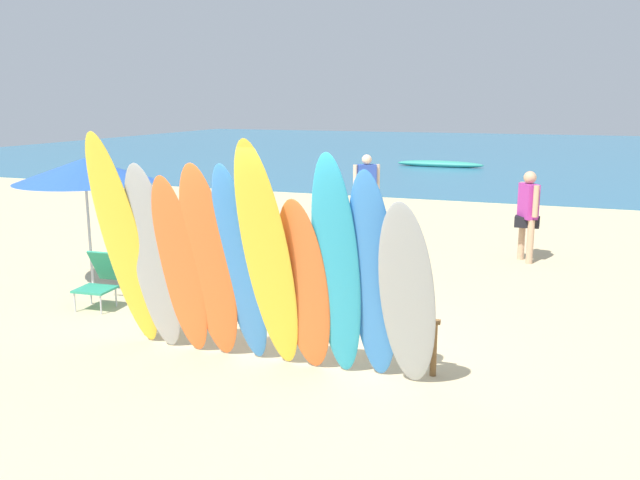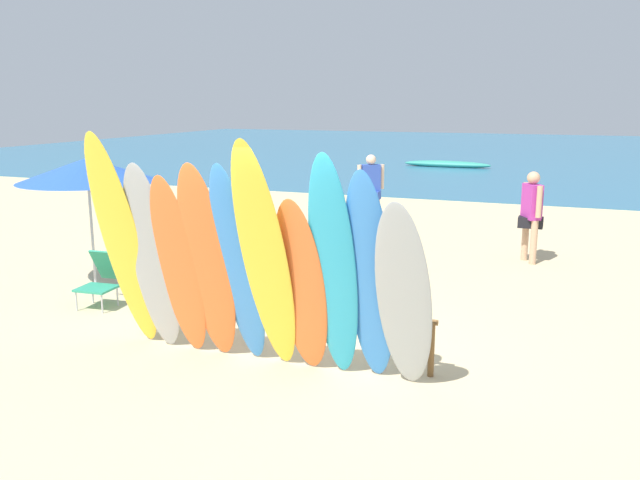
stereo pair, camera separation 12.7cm
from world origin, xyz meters
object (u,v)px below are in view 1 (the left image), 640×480
(surfboard_blue_4, at_px, (240,267))
(surfboard_yellow_5, at_px, (268,261))
(surfboard_grey_1, at_px, (154,260))
(surfboard_orange_2, at_px, (180,268))
(distant_boat, at_px, (440,164))
(surfboard_rack, at_px, (278,311))
(surfboard_teal_7, at_px, (337,270))
(beach_chair_blue, at_px, (102,277))
(surfboard_orange_3, at_px, (209,265))
(surfboard_blue_8, at_px, (373,279))
(surfboard_grey_9, at_px, (407,298))
(beach_umbrella, at_px, (85,170))
(beachgoer_near_rack, at_px, (366,185))
(beach_chair_striped, at_px, (137,244))
(surfboard_orange_6, at_px, (304,288))
(surfboard_yellow_0, at_px, (123,244))
(beachgoer_photographing, at_px, (528,210))
(beach_chair_red, at_px, (161,258))

(surfboard_blue_4, height_order, surfboard_yellow_5, surfboard_yellow_5)
(surfboard_grey_1, distance_m, surfboard_orange_2, 0.35)
(distant_boat, bearing_deg, surfboard_blue_4, -85.16)
(surfboard_rack, height_order, surfboard_orange_2, surfboard_orange_2)
(surfboard_teal_7, bearing_deg, surfboard_orange_2, 179.37)
(surfboard_grey_1, height_order, beach_chair_blue, surfboard_grey_1)
(surfboard_yellow_5, bearing_deg, surfboard_orange_3, 174.65)
(surfboard_blue_8, height_order, surfboard_grey_9, surfboard_blue_8)
(surfboard_blue_8, bearing_deg, surfboard_blue_4, -174.71)
(surfboard_yellow_5, bearing_deg, beach_umbrella, 154.46)
(surfboard_orange_3, relative_size, beachgoer_near_rack, 1.41)
(beachgoer_near_rack, xyz_separation_m, beach_umbrella, (-2.72, -6.36, 0.88))
(surfboard_orange_2, bearing_deg, surfboard_grey_1, -177.24)
(beach_chair_blue, bearing_deg, surfboard_rack, -19.35)
(surfboard_blue_8, distance_m, beach_chair_blue, 4.67)
(surfboard_orange_2, relative_size, distant_boat, 0.58)
(surfboard_yellow_5, xyz_separation_m, surfboard_teal_7, (0.72, 0.11, -0.06))
(beach_chair_striped, bearing_deg, surfboard_orange_6, -19.19)
(surfboard_yellow_0, height_order, surfboard_orange_2, surfboard_yellow_0)
(surfboard_orange_6, xyz_separation_m, beachgoer_photographing, (1.92, 6.24, -0.03))
(surfboard_grey_9, bearing_deg, beachgoer_near_rack, 113.00)
(surfboard_rack, distance_m, surfboard_grey_1, 1.54)
(surfboard_yellow_0, xyz_separation_m, surfboard_orange_2, (0.72, 0.05, -0.23))
(surfboard_yellow_0, relative_size, surfboard_teal_7, 1.07)
(beach_chair_red, height_order, beach_umbrella, beach_umbrella)
(beachgoer_near_rack, bearing_deg, surfboard_teal_7, -108.45)
(surfboard_grey_9, bearing_deg, surfboard_grey_1, -176.69)
(surfboard_blue_4, height_order, beach_chair_striped, surfboard_blue_4)
(surfboard_teal_7, distance_m, beachgoer_photographing, 6.48)
(surfboard_blue_8, height_order, beach_chair_red, surfboard_blue_8)
(surfboard_teal_7, relative_size, surfboard_grey_9, 1.19)
(surfboard_yellow_5, distance_m, beach_umbrella, 4.81)
(beach_chair_striped, bearing_deg, surfboard_blue_4, -24.40)
(surfboard_grey_1, distance_m, surfboard_teal_7, 2.22)
(surfboard_yellow_0, height_order, surfboard_yellow_5, surfboard_yellow_0)
(surfboard_rack, xyz_separation_m, surfboard_yellow_0, (-1.68, -0.57, 0.79))
(surfboard_yellow_5, bearing_deg, beach_chair_striped, 143.23)
(surfboard_grey_9, xyz_separation_m, distant_boat, (-3.80, 23.05, -0.89))
(surfboard_yellow_0, xyz_separation_m, surfboard_grey_1, (0.37, 0.05, -0.17))
(surfboard_rack, distance_m, surfboard_grey_9, 1.82)
(surfboard_grey_9, bearing_deg, surfboard_orange_6, -178.99)
(surfboard_yellow_0, relative_size, beach_chair_blue, 3.45)
(beachgoer_photographing, bearing_deg, surfboard_blue_8, 139.25)
(beach_chair_blue, bearing_deg, surfboard_orange_6, -24.46)
(surfboard_teal_7, bearing_deg, distant_boat, 97.57)
(beach_chair_red, bearing_deg, surfboard_orange_6, -28.79)
(surfboard_rack, height_order, surfboard_grey_1, surfboard_grey_1)
(beachgoer_near_rack, xyz_separation_m, distant_boat, (-0.87, 14.49, -0.84))
(surfboard_yellow_0, height_order, beach_chair_blue, surfboard_yellow_0)
(surfboard_orange_2, height_order, surfboard_blue_8, surfboard_blue_8)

